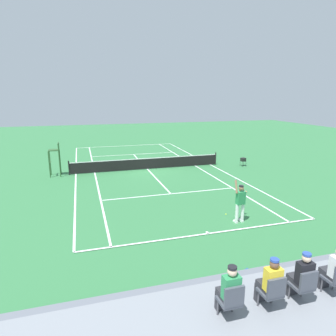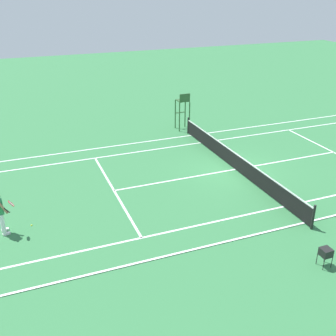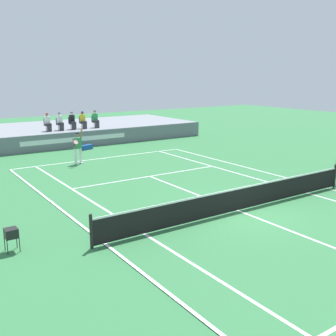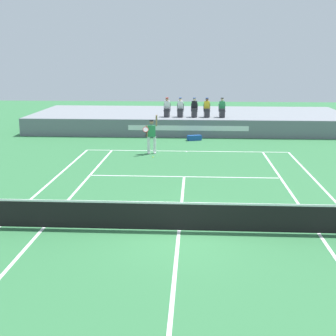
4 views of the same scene
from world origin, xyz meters
name	(u,v)px [view 2 (image 2 of 4)]	position (x,y,z in m)	size (l,w,h in m)	color
ground_plane	(235,170)	(0.00, 0.00, 0.00)	(80.00, 80.00, 0.00)	#337542
court	(235,170)	(0.00, 0.00, 0.01)	(11.08, 23.88, 0.03)	#337542
net	(236,161)	(0.00, 0.00, 0.52)	(11.98, 0.10, 1.07)	black
tennis_player	(1,211)	(-1.85, 11.21, 0.99)	(0.75, 0.70, 2.08)	white
tennis_ball	(32,225)	(-1.69, 10.20, 0.03)	(0.07, 0.07, 0.07)	#D1E533
umpire_chair	(183,106)	(6.82, 0.00, 1.56)	(0.77, 0.77, 2.44)	#2D562D
ball_hopper	(326,252)	(-7.93, 1.12, 0.57)	(0.36, 0.36, 0.70)	black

